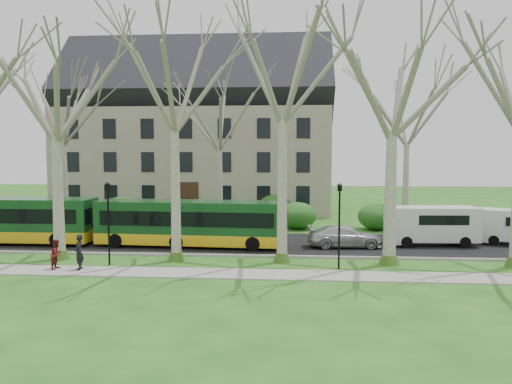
% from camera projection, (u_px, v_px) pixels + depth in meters
% --- Properties ---
extents(ground, '(120.00, 120.00, 0.00)m').
position_uv_depth(ground, '(225.00, 263.00, 26.87)').
color(ground, '#255D1A').
rests_on(ground, ground).
extents(sidewalk, '(70.00, 2.00, 0.06)m').
position_uv_depth(sidewalk, '(218.00, 273.00, 24.38)').
color(sidewalk, gray).
rests_on(sidewalk, ground).
extents(road, '(80.00, 8.00, 0.06)m').
position_uv_depth(road, '(236.00, 243.00, 32.33)').
color(road, black).
rests_on(road, ground).
extents(curb, '(80.00, 0.25, 0.14)m').
position_uv_depth(curb, '(228.00, 256.00, 28.35)').
color(curb, '#A5A39E').
rests_on(curb, ground).
extents(building, '(26.50, 12.20, 16.00)m').
position_uv_depth(building, '(198.00, 130.00, 50.50)').
color(building, gray).
rests_on(building, ground).
extents(tree_row_verge, '(49.00, 7.00, 14.00)m').
position_uv_depth(tree_row_verge, '(225.00, 132.00, 26.59)').
color(tree_row_verge, gray).
rests_on(tree_row_verge, ground).
extents(tree_row_far, '(33.00, 7.00, 12.00)m').
position_uv_depth(tree_row_far, '(227.00, 151.00, 37.40)').
color(tree_row_far, gray).
rests_on(tree_row_far, ground).
extents(lamp_row, '(36.22, 0.22, 4.30)m').
position_uv_depth(lamp_row, '(222.00, 218.00, 25.66)').
color(lamp_row, black).
rests_on(lamp_row, ground).
extents(hedges, '(30.60, 8.60, 2.00)m').
position_uv_depth(hedges, '(192.00, 212.00, 41.05)').
color(hedges, '#195820').
rests_on(hedges, ground).
extents(bus_lead, '(12.04, 2.51, 3.01)m').
position_uv_depth(bus_lead, '(2.00, 220.00, 32.31)').
color(bus_lead, '#13431B').
rests_on(bus_lead, road).
extents(bus_follow, '(11.81, 3.06, 2.92)m').
position_uv_depth(bus_follow, '(190.00, 223.00, 31.18)').
color(bus_follow, '#13431B').
rests_on(bus_follow, road).
extents(sedan, '(4.73, 2.24, 1.33)m').
position_uv_depth(sedan, '(345.00, 236.00, 30.88)').
color(sedan, '#B3B3B8').
rests_on(sedan, road).
extents(van_a, '(5.66, 2.30, 2.43)m').
position_uv_depth(van_a, '(431.00, 226.00, 31.51)').
color(van_a, silver).
rests_on(van_a, road).
extents(pedestrian_a, '(0.58, 0.74, 1.78)m').
position_uv_depth(pedestrian_a, '(79.00, 252.00, 25.00)').
color(pedestrian_a, black).
rests_on(pedestrian_a, sidewalk).
extents(pedestrian_b, '(0.62, 0.77, 1.50)m').
position_uv_depth(pedestrian_b, '(57.00, 254.00, 25.20)').
color(pedestrian_b, maroon).
rests_on(pedestrian_b, sidewalk).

